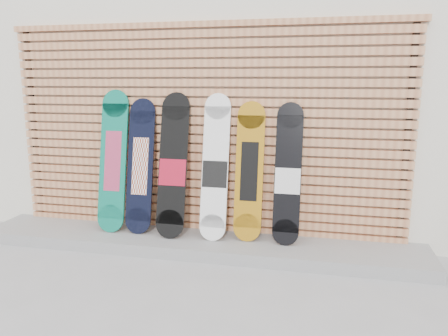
% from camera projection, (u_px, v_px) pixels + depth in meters
% --- Properties ---
extents(ground, '(80.00, 80.00, 0.00)m').
position_uv_depth(ground, '(192.00, 278.00, 3.85)').
color(ground, '#98989B').
rests_on(ground, ground).
extents(building, '(12.00, 5.00, 3.60)m').
position_uv_depth(building, '(286.00, 74.00, 6.74)').
color(building, silver).
rests_on(building, ground).
extents(concrete_step, '(4.60, 0.70, 0.12)m').
position_uv_depth(concrete_step, '(197.00, 243.00, 4.52)').
color(concrete_step, gray).
rests_on(concrete_step, ground).
extents(slat_wall, '(4.26, 0.08, 2.29)m').
position_uv_depth(slat_wall, '(203.00, 129.00, 4.57)').
color(slat_wall, '#BC774E').
rests_on(slat_wall, ground).
extents(snowboard_0, '(0.30, 0.33, 1.50)m').
position_uv_depth(snowboard_0, '(113.00, 161.00, 4.66)').
color(snowboard_0, '#0B6F59').
rests_on(snowboard_0, concrete_step).
extents(snowboard_1, '(0.28, 0.32, 1.41)m').
position_uv_depth(snowboard_1, '(140.00, 166.00, 4.61)').
color(snowboard_1, black).
rests_on(snowboard_1, concrete_step).
extents(snowboard_2, '(0.30, 0.38, 1.48)m').
position_uv_depth(snowboard_2, '(173.00, 166.00, 4.49)').
color(snowboard_2, black).
rests_on(snowboard_2, concrete_step).
extents(snowboard_3, '(0.27, 0.34, 1.47)m').
position_uv_depth(snowboard_3, '(215.00, 168.00, 4.42)').
color(snowboard_3, white).
rests_on(snowboard_3, concrete_step).
extents(snowboard_4, '(0.28, 0.28, 1.39)m').
position_uv_depth(snowboard_4, '(249.00, 171.00, 4.38)').
color(snowboard_4, '#A87011').
rests_on(snowboard_4, concrete_step).
extents(snowboard_5, '(0.26, 0.31, 1.39)m').
position_uv_depth(snowboard_5, '(288.00, 175.00, 4.28)').
color(snowboard_5, black).
rests_on(snowboard_5, concrete_step).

